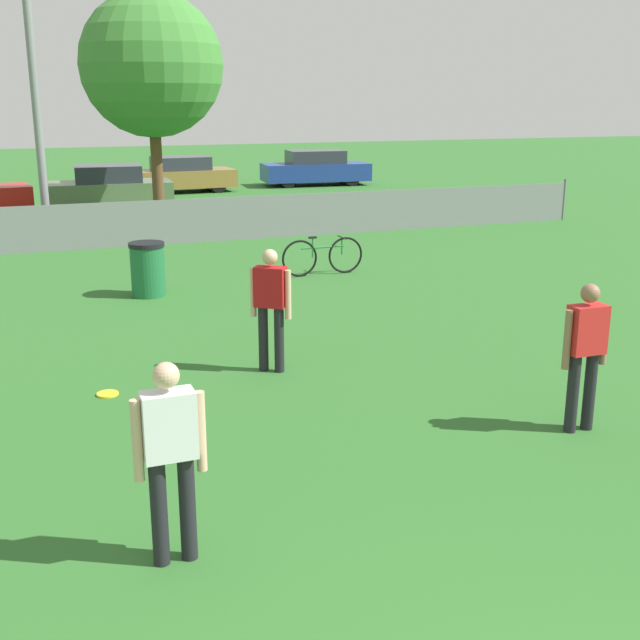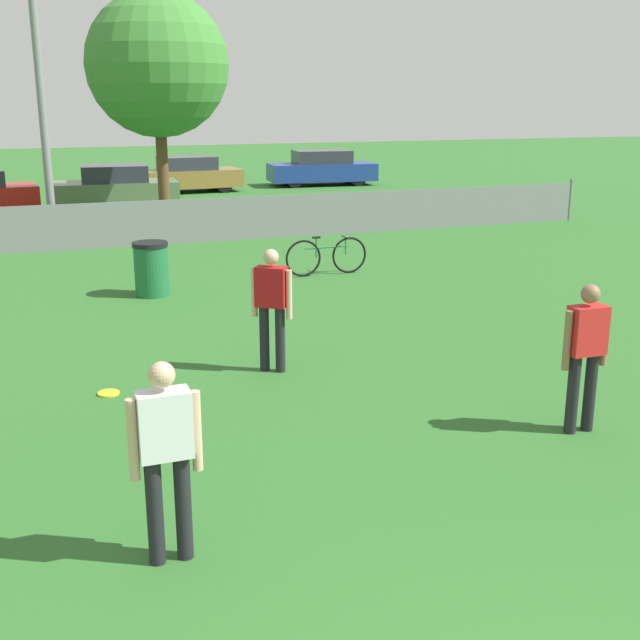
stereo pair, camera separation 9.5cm
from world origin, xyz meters
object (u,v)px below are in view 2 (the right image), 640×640
at_px(frisbee_disc, 108,393).
at_px(parked_car_olive, 115,188).
at_px(player_thrower_red, 585,348).
at_px(trash_bin, 151,269).
at_px(parked_car_tan, 188,175).
at_px(player_defender_red, 272,302).
at_px(player_receiver_white, 166,449).
at_px(bicycle_sideline, 327,256).
at_px(tree_near_pole, 157,65).
at_px(parked_car_blue, 322,168).

distance_m(frisbee_disc, parked_car_olive, 17.39).
height_order(player_thrower_red, trash_bin, player_thrower_red).
height_order(player_thrower_red, parked_car_tan, player_thrower_red).
bearing_deg(player_defender_red, trash_bin, 136.49).
distance_m(player_receiver_white, trash_bin, 9.00).
bearing_deg(parked_car_olive, bicycle_sideline, -72.46).
bearing_deg(player_receiver_white, frisbee_disc, 90.73).
xyz_separation_m(tree_near_pole, bicycle_sideline, (1.96, -8.16, -3.99)).
xyz_separation_m(player_thrower_red, bicycle_sideline, (0.20, 8.45, -0.56)).
relative_size(player_defender_red, parked_car_blue, 0.37).
distance_m(trash_bin, parked_car_tan, 16.79).
height_order(frisbee_disc, parked_car_blue, parked_car_blue).
relative_size(parked_car_olive, parked_car_blue, 0.90).
distance_m(frisbee_disc, parked_car_tan, 21.94).
bearing_deg(trash_bin, frisbee_disc, -104.53).
height_order(player_thrower_red, parked_car_blue, player_thrower_red).
distance_m(frisbee_disc, trash_bin, 5.16).
relative_size(tree_near_pole, trash_bin, 6.42).
bearing_deg(parked_car_blue, bicycle_sideline, -105.08).
bearing_deg(parked_car_olive, player_receiver_white, -91.66).
xyz_separation_m(player_receiver_white, bicycle_sideline, (4.83, 9.47, -0.56)).
bearing_deg(parked_car_tan, player_defender_red, -101.07).
height_order(frisbee_disc, parked_car_tan, parked_car_tan).
relative_size(player_thrower_red, parked_car_tan, 0.40).
relative_size(trash_bin, parked_car_blue, 0.22).
height_order(player_thrower_red, bicycle_sideline, player_thrower_red).
bearing_deg(player_thrower_red, frisbee_disc, 148.72).
distance_m(bicycle_sideline, parked_car_tan, 15.79).
distance_m(bicycle_sideline, trash_bin, 3.68).
bearing_deg(tree_near_pole, trash_bin, -100.90).
distance_m(player_receiver_white, parked_car_tan, 25.75).
bearing_deg(tree_near_pole, player_receiver_white, -99.24).
distance_m(player_thrower_red, trash_bin, 8.62).
bearing_deg(parked_car_blue, player_thrower_red, -99.10).
relative_size(tree_near_pole, parked_car_tan, 1.56).
distance_m(player_thrower_red, parked_car_blue, 25.60).
bearing_deg(player_receiver_white, parked_car_tan, 78.06).
height_order(trash_bin, parked_car_tan, parked_car_tan).
xyz_separation_m(bicycle_sideline, parked_car_blue, (5.89, 16.41, 0.30)).
height_order(frisbee_disc, parked_car_olive, parked_car_olive).
bearing_deg(frisbee_disc, parked_car_olive, 83.51).
bearing_deg(frisbee_disc, parked_car_blue, 63.76).
distance_m(player_defender_red, parked_car_olive, 17.11).
bearing_deg(tree_near_pole, parked_car_blue, 46.43).
distance_m(bicycle_sideline, parked_car_olive, 12.10).
relative_size(player_thrower_red, player_receiver_white, 1.00).
relative_size(player_receiver_white, bicycle_sideline, 0.94).
xyz_separation_m(bicycle_sideline, parked_car_tan, (0.18, 15.79, 0.27)).
xyz_separation_m(tree_near_pole, player_thrower_red, (1.76, -16.61, -3.42)).
bearing_deg(bicycle_sideline, player_thrower_red, -91.90).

